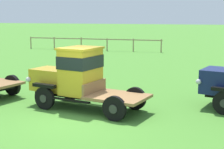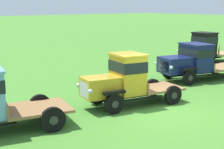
% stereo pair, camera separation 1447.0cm
% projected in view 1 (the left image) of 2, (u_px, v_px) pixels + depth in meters
% --- Properties ---
extents(ground_plane, '(240.00, 240.00, 0.00)m').
position_uv_depth(ground_plane, '(76.00, 121.00, 11.26)').
color(ground_plane, '#47842D').
extents(paddock_fence, '(13.72, 0.67, 1.22)m').
position_uv_depth(paddock_fence, '(93.00, 41.00, 33.68)').
color(paddock_fence, '#997F60').
rests_on(paddock_fence, ground).
extents(vintage_truck_midrow_center, '(4.87, 2.53, 2.28)m').
position_uv_depth(vintage_truck_midrow_center, '(77.00, 77.00, 12.71)').
color(vintage_truck_midrow_center, black).
rests_on(vintage_truck_midrow_center, ground).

